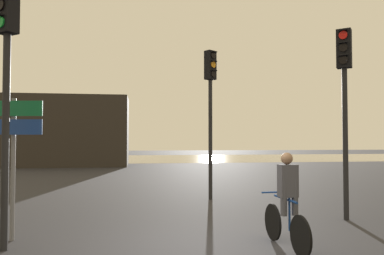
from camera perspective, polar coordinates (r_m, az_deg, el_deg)
water_strip at (r=37.59m, az=-6.52°, el=-4.70°), size 80.00×16.00×0.01m
distant_building at (r=27.98m, az=-18.39°, el=-0.55°), size 8.42×4.00×4.91m
traffic_light_near_right at (r=9.40m, az=22.22°, el=5.75°), size 0.41×0.42×4.40m
traffic_light_center at (r=11.69m, az=2.83°, el=4.80°), size 0.40×0.42×4.62m
traffic_light_near_left at (r=7.10m, az=-26.42°, el=8.91°), size 0.40×0.42×4.53m
direction_sign_post at (r=7.59m, az=-25.65°, el=-2.01°), size 1.09×0.19×2.60m
cyclist at (r=6.60m, az=14.28°, el=-10.68°), size 0.46×1.71×1.62m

